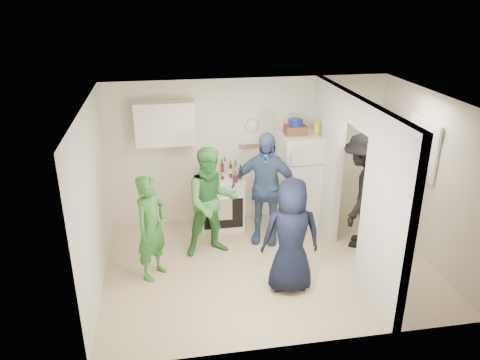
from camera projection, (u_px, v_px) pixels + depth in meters
name	position (u px, v px, depth m)	size (l,w,h in m)	color
floor	(269.00, 265.00, 7.02)	(4.80, 4.80, 0.00)	#CAB68F
wall_back	(248.00, 150.00, 8.09)	(4.80, 4.80, 0.00)	silver
wall_front	(307.00, 252.00, 4.99)	(4.80, 4.80, 0.00)	silver
wall_left	(93.00, 201.00, 6.17)	(3.40, 3.40, 0.00)	silver
wall_right	(429.00, 178.00, 6.91)	(3.40, 3.40, 0.00)	silver
ceiling	(273.00, 101.00, 6.06)	(4.80, 4.80, 0.00)	white
partition_pier_back	(326.00, 158.00, 7.73)	(0.12, 1.20, 2.50)	silver
partition_pier_front	(386.00, 218.00, 5.73)	(0.12, 1.20, 2.50)	silver
partition_header	(359.00, 112.00, 6.33)	(0.12, 1.00, 0.40)	silver
stove	(221.00, 202.00, 8.01)	(0.76, 0.63, 0.90)	white
upper_cabinet	(165.00, 123.00, 7.48)	(0.95, 0.34, 0.70)	silver
fridge	(299.00, 179.00, 8.06)	(0.66, 0.64, 1.59)	white
wicker_basket	(295.00, 130.00, 7.76)	(0.35, 0.25, 0.15)	brown
blue_bowl	(296.00, 122.00, 7.71)	(0.24, 0.24, 0.11)	navy
yellow_cup_stack_top	(317.00, 129.00, 7.66)	(0.09, 0.09, 0.25)	gold
wall_clock	(252.00, 125.00, 7.91)	(0.22, 0.22, 0.03)	white
spice_shelf	(249.00, 146.00, 8.01)	(0.35, 0.08, 0.03)	olive
nook_window	(424.00, 148.00, 6.94)	(0.03, 0.70, 0.80)	black
nook_window_frame	(423.00, 148.00, 6.94)	(0.04, 0.76, 0.86)	white
nook_valance	(425.00, 126.00, 6.80)	(0.04, 0.82, 0.18)	white
yellow_cup_stack_stove	(215.00, 176.00, 7.57)	(0.09, 0.09, 0.25)	#FFFA15
red_cup	(235.00, 178.00, 7.67)	(0.09, 0.09, 0.12)	#AC0B27
person_green_left	(151.00, 228.00, 6.50)	(0.56, 0.37, 1.54)	#387A31
person_green_center	(212.00, 202.00, 7.05)	(0.84, 0.65, 1.72)	#3D8B41
person_denim	(265.00, 188.00, 7.39)	(1.08, 0.45, 1.84)	#38487C
person_navy	(291.00, 236.00, 6.20)	(0.79, 0.51, 1.62)	black
person_nook	(361.00, 191.00, 7.27)	(1.20, 0.69, 1.86)	black
bottle_a	(202.00, 169.00, 7.88)	(0.06, 0.06, 0.24)	olive
bottle_b	(211.00, 173.00, 7.68)	(0.06, 0.06, 0.27)	#1A4818
bottle_c	(214.00, 169.00, 7.90)	(0.07, 0.07, 0.25)	silver
bottle_d	(222.00, 172.00, 7.75)	(0.06, 0.06, 0.25)	#551B0E
bottle_e	(225.00, 165.00, 7.96)	(0.06, 0.06, 0.31)	#A5B0B7
bottle_f	(231.00, 169.00, 7.82)	(0.06, 0.06, 0.30)	#183A15
bottle_g	(235.00, 167.00, 7.97)	(0.06, 0.06, 0.25)	olive
bottle_h	(203.00, 175.00, 7.63)	(0.06, 0.06, 0.25)	#AAB1B7
bottle_i	(222.00, 167.00, 7.89)	(0.06, 0.06, 0.30)	#56350E
bottle_j	(240.00, 172.00, 7.74)	(0.07, 0.07, 0.26)	#266422
bottle_k	(208.00, 169.00, 7.78)	(0.06, 0.06, 0.32)	olive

